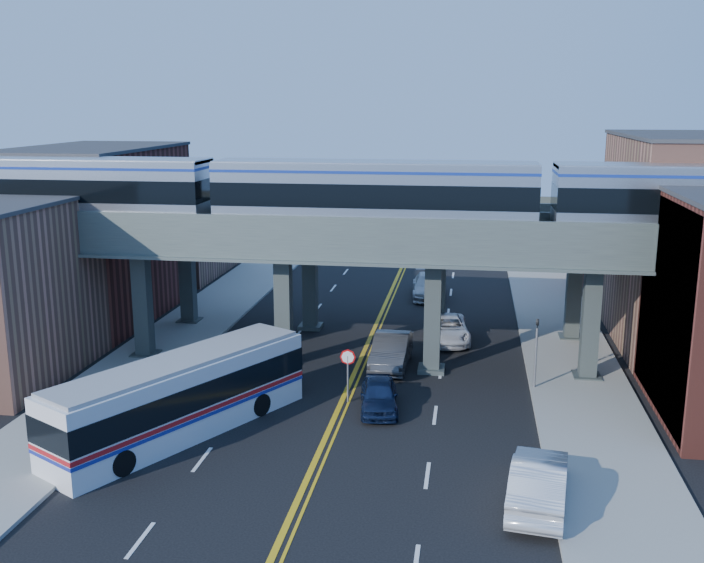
% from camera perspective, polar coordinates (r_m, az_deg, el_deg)
% --- Properties ---
extents(ground, '(120.00, 120.00, 0.00)m').
position_cam_1_polar(ground, '(35.14, -1.57, -10.50)').
color(ground, black).
rests_on(ground, ground).
extents(sidewalk_west, '(5.00, 70.00, 0.16)m').
position_cam_1_polar(sidewalk_west, '(47.26, -13.25, -4.53)').
color(sidewalk_west, gray).
rests_on(sidewalk_west, ground).
extents(sidewalk_east, '(5.00, 70.00, 0.16)m').
position_cam_1_polar(sidewalk_east, '(44.33, 15.71, -5.84)').
color(sidewalk_east, gray).
rests_on(sidewalk_east, ground).
extents(building_west_b, '(8.00, 14.00, 11.00)m').
position_cam_1_polar(building_west_b, '(54.23, -18.08, 3.29)').
color(building_west_b, maroon).
rests_on(building_west_b, ground).
extents(building_west_c, '(8.00, 10.00, 8.00)m').
position_cam_1_polar(building_west_c, '(66.17, -12.98, 3.92)').
color(building_west_c, '#A16753').
rests_on(building_west_c, ground).
extents(building_east_b, '(8.00, 14.00, 12.00)m').
position_cam_1_polar(building_east_b, '(50.01, 23.31, 2.69)').
color(building_east_b, '#A16753').
rests_on(building_east_b, ground).
extents(building_east_c, '(8.00, 10.00, 9.00)m').
position_cam_1_polar(building_east_c, '(62.74, 20.32, 3.43)').
color(building_east_c, maroon).
rests_on(building_east_c, ground).
extents(mural_panel, '(0.10, 9.50, 9.50)m').
position_cam_1_polar(mural_panel, '(37.90, 21.76, -2.10)').
color(mural_panel, '#2AABB8').
rests_on(mural_panel, ground).
extents(elevated_viaduct_near, '(52.00, 3.60, 7.40)m').
position_cam_1_polar(elevated_viaduct_near, '(40.84, 0.37, 2.34)').
color(elevated_viaduct_near, '#394241').
rests_on(elevated_viaduct_near, ground).
extents(elevated_viaduct_far, '(52.00, 3.60, 7.40)m').
position_cam_1_polar(elevated_viaduct_far, '(47.67, 1.60, 3.86)').
color(elevated_viaduct_far, '#394241').
rests_on(elevated_viaduct_far, ground).
extents(transit_train, '(50.67, 3.18, 3.71)m').
position_cam_1_polar(transit_train, '(40.28, 1.61, 6.41)').
color(transit_train, black).
rests_on(transit_train, elevated_viaduct_near).
extents(stop_sign, '(0.76, 0.09, 2.63)m').
position_cam_1_polar(stop_sign, '(37.21, -0.30, -6.23)').
color(stop_sign, slate).
rests_on(stop_sign, ground).
extents(traffic_signal, '(0.15, 0.18, 4.10)m').
position_cam_1_polar(traffic_signal, '(39.62, 13.26, -4.56)').
color(traffic_signal, slate).
rests_on(traffic_signal, ground).
extents(transit_bus, '(8.50, 12.28, 3.22)m').
position_cam_1_polar(transit_bus, '(34.62, -12.33, -8.22)').
color(transit_bus, silver).
rests_on(transit_bus, ground).
extents(car_lane_a, '(2.26, 4.44, 1.45)m').
position_cam_1_polar(car_lane_a, '(36.69, 1.97, -8.25)').
color(car_lane_a, '#0F1A37').
rests_on(car_lane_a, ground).
extents(car_lane_b, '(1.97, 5.38, 1.76)m').
position_cam_1_polar(car_lane_b, '(42.41, 2.86, -5.07)').
color(car_lane_b, '#323235').
rests_on(car_lane_b, ground).
extents(car_lane_c, '(3.04, 5.56, 1.48)m').
position_cam_1_polar(car_lane_c, '(47.29, 6.93, -3.42)').
color(car_lane_c, white).
rests_on(car_lane_c, ground).
extents(car_lane_d, '(2.68, 5.81, 1.65)m').
position_cam_1_polar(car_lane_d, '(57.71, 5.59, -0.31)').
color(car_lane_d, silver).
rests_on(car_lane_d, ground).
extents(car_parked_curb, '(2.60, 5.65, 1.79)m').
position_cam_1_polar(car_parked_curb, '(29.27, 13.42, -13.97)').
color(car_parked_curb, silver).
rests_on(car_parked_curb, ground).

